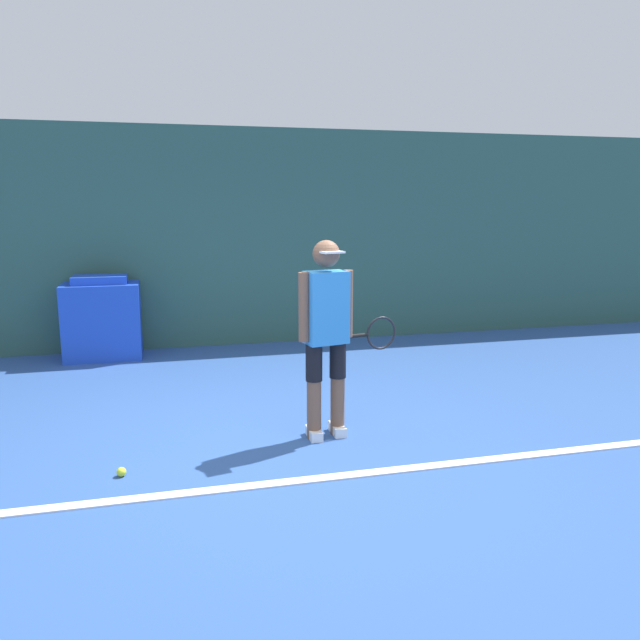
# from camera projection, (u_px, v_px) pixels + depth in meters

# --- Properties ---
(ground_plane) EXTENTS (24.00, 24.00, 0.00)m
(ground_plane) POSITION_uv_depth(u_px,v_px,m) (284.00, 453.00, 4.90)
(ground_plane) COLOR #2D5193
(back_wall) EXTENTS (24.00, 0.10, 2.92)m
(back_wall) POSITION_uv_depth(u_px,v_px,m) (226.00, 238.00, 8.40)
(back_wall) COLOR #2D564C
(back_wall) RESTS_ON ground_plane
(court_baseline) EXTENTS (21.60, 0.10, 0.01)m
(court_baseline) POSITION_uv_depth(u_px,v_px,m) (298.00, 481.00, 4.39)
(court_baseline) COLOR white
(court_baseline) RESTS_ON ground_plane
(tennis_player) EXTENTS (0.90, 0.32, 1.64)m
(tennis_player) POSITION_uv_depth(u_px,v_px,m) (327.00, 330.00, 5.10)
(tennis_player) COLOR brown
(tennis_player) RESTS_ON ground_plane
(tennis_ball) EXTENTS (0.07, 0.07, 0.07)m
(tennis_ball) POSITION_uv_depth(u_px,v_px,m) (121.00, 472.00, 4.48)
(tennis_ball) COLOR #D1E533
(tennis_ball) RESTS_ON ground_plane
(covered_chair) EXTENTS (0.93, 0.59, 1.05)m
(covered_chair) POSITION_uv_depth(u_px,v_px,m) (102.00, 319.00, 7.81)
(covered_chair) COLOR blue
(covered_chair) RESTS_ON ground_plane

